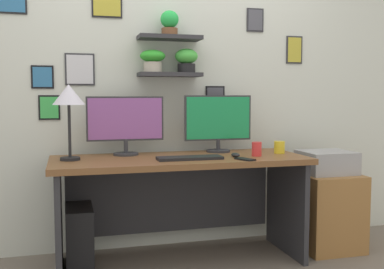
% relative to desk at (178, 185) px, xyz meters
% --- Properties ---
extents(ground_plane, '(8.00, 8.00, 0.00)m').
position_rel_desk_xyz_m(ground_plane, '(0.00, -0.06, -0.54)').
color(ground_plane, '#70665B').
extents(back_wall_assembly, '(4.40, 0.24, 2.70)m').
position_rel_desk_xyz_m(back_wall_assembly, '(-0.00, 0.38, 0.81)').
color(back_wall_assembly, silver).
rests_on(back_wall_assembly, ground).
extents(desk, '(1.76, 0.68, 0.75)m').
position_rel_desk_xyz_m(desk, '(0.00, 0.00, 0.00)').
color(desk, brown).
rests_on(desk, ground).
extents(monitor_left, '(0.55, 0.18, 0.42)m').
position_rel_desk_xyz_m(monitor_left, '(-0.35, 0.16, 0.44)').
color(monitor_left, '#2D2D33').
rests_on(monitor_left, desk).
extents(monitor_right, '(0.52, 0.18, 0.43)m').
position_rel_desk_xyz_m(monitor_right, '(0.35, 0.16, 0.44)').
color(monitor_right, '#2D2D33').
rests_on(monitor_right, desk).
extents(keyboard, '(0.44, 0.14, 0.02)m').
position_rel_desk_xyz_m(keyboard, '(0.04, -0.19, 0.22)').
color(keyboard, black).
rests_on(keyboard, desk).
extents(computer_mouse, '(0.06, 0.09, 0.03)m').
position_rel_desk_xyz_m(computer_mouse, '(0.37, -0.15, 0.22)').
color(computer_mouse, black).
rests_on(computer_mouse, desk).
extents(desk_lamp, '(0.21, 0.21, 0.50)m').
position_rel_desk_xyz_m(desk_lamp, '(-0.74, -0.01, 0.61)').
color(desk_lamp, black).
rests_on(desk_lamp, desk).
extents(cell_phone, '(0.12, 0.16, 0.01)m').
position_rel_desk_xyz_m(cell_phone, '(0.38, -0.31, 0.21)').
color(cell_phone, black).
rests_on(cell_phone, desk).
extents(coffee_mug, '(0.08, 0.08, 0.09)m').
position_rel_desk_xyz_m(coffee_mug, '(0.76, -0.04, 0.25)').
color(coffee_mug, yellow).
rests_on(coffee_mug, desk).
extents(pen_cup, '(0.07, 0.07, 0.10)m').
position_rel_desk_xyz_m(pen_cup, '(0.54, -0.14, 0.26)').
color(pen_cup, red).
rests_on(pen_cup, desk).
extents(drawer_cabinet, '(0.44, 0.50, 0.58)m').
position_rel_desk_xyz_m(drawer_cabinet, '(1.16, -0.04, -0.25)').
color(drawer_cabinet, '#9E6B38').
rests_on(drawer_cabinet, ground).
extents(printer, '(0.38, 0.34, 0.17)m').
position_rel_desk_xyz_m(printer, '(1.16, -0.04, 0.12)').
color(printer, '#9E9EA3').
rests_on(printer, drawer_cabinet).
extents(computer_tower_left, '(0.18, 0.40, 0.42)m').
position_rel_desk_xyz_m(computer_tower_left, '(-0.69, 0.05, -0.33)').
color(computer_tower_left, black).
rests_on(computer_tower_left, ground).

